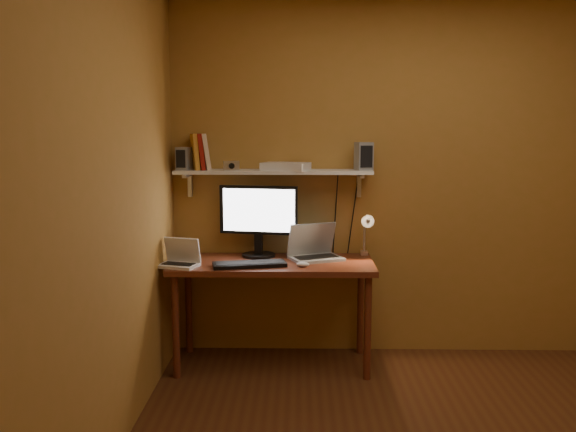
{
  "coord_description": "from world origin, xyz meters",
  "views": [
    {
      "loc": [
        -0.76,
        -2.86,
        1.67
      ],
      "look_at": [
        -0.84,
        1.18,
        1.09
      ],
      "focal_mm": 38.0,
      "sensor_mm": 36.0,
      "label": 1
    }
  ],
  "objects_px": {
    "speaker_right": "(364,156)",
    "speaker_left": "(184,159)",
    "monitor": "(258,217)",
    "netbook": "(180,258)",
    "wall_shelf": "(274,172)",
    "laptop": "(314,249)",
    "mouse": "(303,264)",
    "router": "(286,166)",
    "desk_lamp": "(366,229)",
    "shelf_camera": "(231,166)",
    "desk": "(273,274)",
    "keyboard": "(249,264)"
  },
  "relations": [
    {
      "from": "speaker_right",
      "to": "speaker_left",
      "type": "bearing_deg",
      "value": 165.69
    },
    {
      "from": "monitor",
      "to": "speaker_left",
      "type": "xyz_separation_m",
      "value": [
        -0.53,
        0.02,
        0.42
      ]
    },
    {
      "from": "netbook",
      "to": "speaker_right",
      "type": "bearing_deg",
      "value": 31.89
    },
    {
      "from": "speaker_right",
      "to": "wall_shelf",
      "type": "bearing_deg",
      "value": 165.7
    },
    {
      "from": "laptop",
      "to": "speaker_left",
      "type": "bearing_deg",
      "value": 151.51
    },
    {
      "from": "netbook",
      "to": "speaker_left",
      "type": "height_order",
      "value": "speaker_left"
    },
    {
      "from": "wall_shelf",
      "to": "monitor",
      "type": "height_order",
      "value": "wall_shelf"
    },
    {
      "from": "mouse",
      "to": "router",
      "type": "xyz_separation_m",
      "value": [
        -0.12,
        0.35,
        0.64
      ]
    },
    {
      "from": "laptop",
      "to": "mouse",
      "type": "xyz_separation_m",
      "value": [
        -0.08,
        -0.26,
        -0.05
      ]
    },
    {
      "from": "wall_shelf",
      "to": "desk_lamp",
      "type": "bearing_deg",
      "value": -5.88
    },
    {
      "from": "desk_lamp",
      "to": "speaker_left",
      "type": "relative_size",
      "value": 2.32
    },
    {
      "from": "laptop",
      "to": "shelf_camera",
      "type": "xyz_separation_m",
      "value": [
        -0.58,
        0.03,
        0.59
      ]
    },
    {
      "from": "desk",
      "to": "wall_shelf",
      "type": "height_order",
      "value": "wall_shelf"
    },
    {
      "from": "shelf_camera",
      "to": "desk",
      "type": "bearing_deg",
      "value": -24.19
    },
    {
      "from": "monitor",
      "to": "mouse",
      "type": "xyz_separation_m",
      "value": [
        0.32,
        -0.33,
        -0.27
      ]
    },
    {
      "from": "keyboard",
      "to": "laptop",
      "type": "bearing_deg",
      "value": 17.41
    },
    {
      "from": "netbook",
      "to": "speaker_right",
      "type": "distance_m",
      "value": 1.46
    },
    {
      "from": "netbook",
      "to": "router",
      "type": "height_order",
      "value": "router"
    },
    {
      "from": "wall_shelf",
      "to": "desk",
      "type": "bearing_deg",
      "value": -90.0
    },
    {
      "from": "netbook",
      "to": "desk_lamp",
      "type": "xyz_separation_m",
      "value": [
        1.28,
        0.27,
        0.16
      ]
    },
    {
      "from": "keyboard",
      "to": "shelf_camera",
      "type": "distance_m",
      "value": 0.72
    },
    {
      "from": "wall_shelf",
      "to": "keyboard",
      "type": "relative_size",
      "value": 2.86
    },
    {
      "from": "keyboard",
      "to": "shelf_camera",
      "type": "height_order",
      "value": "shelf_camera"
    },
    {
      "from": "speaker_right",
      "to": "monitor",
      "type": "bearing_deg",
      "value": 167.12
    },
    {
      "from": "mouse",
      "to": "laptop",
      "type": "bearing_deg",
      "value": 74.46
    },
    {
      "from": "desk",
      "to": "speaker_left",
      "type": "relative_size",
      "value": 8.67
    },
    {
      "from": "desk",
      "to": "router",
      "type": "relative_size",
      "value": 4.43
    },
    {
      "from": "laptop",
      "to": "speaker_left",
      "type": "relative_size",
      "value": 2.59
    },
    {
      "from": "monitor",
      "to": "router",
      "type": "distance_m",
      "value": 0.41
    },
    {
      "from": "keyboard",
      "to": "netbook",
      "type": "bearing_deg",
      "value": 168.14
    },
    {
      "from": "mouse",
      "to": "desk_lamp",
      "type": "xyz_separation_m",
      "value": [
        0.45,
        0.28,
        0.19
      ]
    },
    {
      "from": "desk_lamp",
      "to": "speaker_left",
      "type": "xyz_separation_m",
      "value": [
        -1.3,
        0.06,
        0.5
      ]
    },
    {
      "from": "netbook",
      "to": "desk_lamp",
      "type": "relative_size",
      "value": 0.78
    },
    {
      "from": "desk_lamp",
      "to": "laptop",
      "type": "bearing_deg",
      "value": -176.34
    },
    {
      "from": "monitor",
      "to": "desk_lamp",
      "type": "xyz_separation_m",
      "value": [
        0.77,
        -0.05,
        -0.08
      ]
    },
    {
      "from": "mouse",
      "to": "shelf_camera",
      "type": "bearing_deg",
      "value": 152.12
    },
    {
      "from": "mouse",
      "to": "router",
      "type": "relative_size",
      "value": 0.28
    },
    {
      "from": "wall_shelf",
      "to": "netbook",
      "type": "xyz_separation_m",
      "value": [
        -0.62,
        -0.34,
        -0.56
      ]
    },
    {
      "from": "netbook",
      "to": "speaker_left",
      "type": "relative_size",
      "value": 1.81
    },
    {
      "from": "speaker_left",
      "to": "laptop",
      "type": "bearing_deg",
      "value": 12.01
    },
    {
      "from": "wall_shelf",
      "to": "shelf_camera",
      "type": "height_order",
      "value": "shelf_camera"
    },
    {
      "from": "wall_shelf",
      "to": "keyboard",
      "type": "distance_m",
      "value": 0.7
    },
    {
      "from": "wall_shelf",
      "to": "netbook",
      "type": "relative_size",
      "value": 4.79
    },
    {
      "from": "wall_shelf",
      "to": "router",
      "type": "relative_size",
      "value": 4.43
    },
    {
      "from": "monitor",
      "to": "netbook",
      "type": "relative_size",
      "value": 1.93
    },
    {
      "from": "wall_shelf",
      "to": "shelf_camera",
      "type": "distance_m",
      "value": 0.31
    },
    {
      "from": "desk",
      "to": "speaker_right",
      "type": "distance_m",
      "value": 1.05
    },
    {
      "from": "laptop",
      "to": "shelf_camera",
      "type": "relative_size",
      "value": 3.59
    },
    {
      "from": "keyboard",
      "to": "wall_shelf",
      "type": "bearing_deg",
      "value": 54.06
    },
    {
      "from": "router",
      "to": "speaker_left",
      "type": "bearing_deg",
      "value": -179.65
    }
  ]
}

